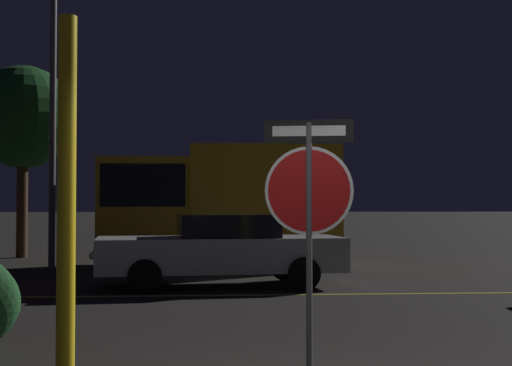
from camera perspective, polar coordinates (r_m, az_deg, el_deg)
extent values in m
cube|color=gold|center=(12.34, 0.06, -8.94)|extent=(37.65, 0.12, 0.01)
cylinder|color=#4C4C51|center=(6.88, 4.27, -4.92)|extent=(0.06, 0.06, 2.35)
cylinder|color=white|center=(6.87, 4.26, -0.61)|extent=(0.84, 0.16, 0.86)
cylinder|color=#B71414|center=(6.87, 4.26, -0.61)|extent=(0.78, 0.16, 0.79)
cube|color=black|center=(6.91, 4.25, 4.17)|extent=(0.85, 0.18, 0.22)
cube|color=white|center=(6.91, 4.25, 4.17)|extent=(0.70, 0.16, 0.10)
cylinder|color=yellow|center=(5.23, -14.94, -2.84)|extent=(0.13, 0.13, 2.91)
cube|color=silver|center=(13.53, -2.88, -5.68)|extent=(4.73, 2.15, 0.63)
cube|color=black|center=(13.52, -2.30, -3.43)|extent=(1.97, 1.63, 0.43)
cylinder|color=black|center=(12.65, -8.90, -7.39)|extent=(0.62, 0.26, 0.60)
cylinder|color=black|center=(14.27, -8.99, -6.73)|extent=(0.62, 0.26, 0.60)
cylinder|color=black|center=(13.01, 3.83, -7.25)|extent=(0.62, 0.26, 0.60)
cylinder|color=black|center=(14.59, 2.32, -6.64)|extent=(0.62, 0.26, 0.60)
sphere|color=#F4EFCC|center=(12.93, -12.93, -5.69)|extent=(0.14, 0.14, 0.14)
sphere|color=#F4EFCC|center=(13.98, -12.68, -5.39)|extent=(0.14, 0.14, 0.14)
cube|color=gold|center=(17.94, -8.64, -1.72)|extent=(2.28, 2.23, 2.29)
cube|color=black|center=(17.94, -8.63, -0.26)|extent=(2.06, 2.27, 1.01)
cube|color=gold|center=(17.84, 0.70, -1.25)|extent=(3.68, 2.42, 2.59)
cylinder|color=black|center=(16.87, -8.89, -5.54)|extent=(0.85, 0.31, 0.84)
cylinder|color=black|center=(19.06, -8.09, -5.09)|extent=(0.85, 0.31, 0.84)
cylinder|color=black|center=(16.81, 3.07, -5.57)|extent=(0.85, 0.31, 0.84)
cylinder|color=black|center=(19.01, 2.48, -5.12)|extent=(0.85, 0.31, 0.84)
cylinder|color=#4C4C51|center=(18.17, -15.96, 4.82)|extent=(0.16, 0.16, 7.20)
cylinder|color=#422D1E|center=(21.83, -18.21, -1.72)|extent=(0.32, 0.32, 3.02)
sphere|color=#19471E|center=(21.98, -18.15, 5.06)|extent=(3.00, 3.00, 3.00)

